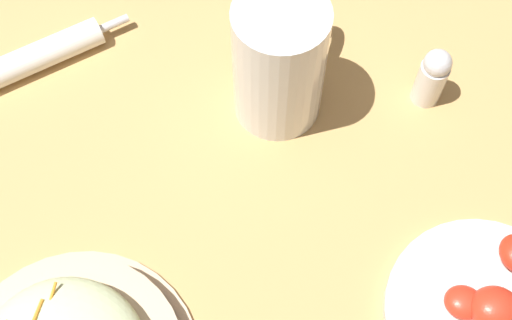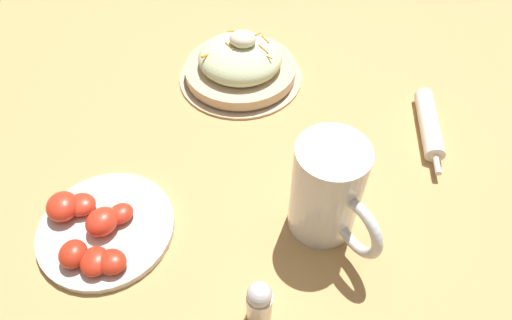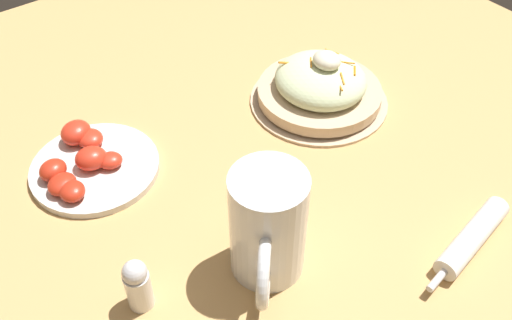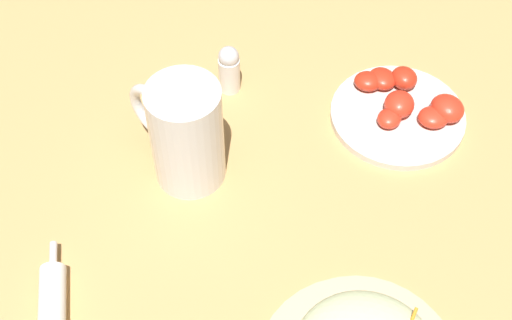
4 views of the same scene
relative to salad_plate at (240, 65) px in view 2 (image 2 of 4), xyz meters
name	(u,v)px [view 2 (image 2 of 4)]	position (x,y,z in m)	size (l,w,h in m)	color
ground_plane	(257,160)	(0.09, -0.19, -0.03)	(1.43, 1.43, 0.00)	tan
salad_plate	(240,65)	(0.00, 0.00, 0.00)	(0.23, 0.23, 0.10)	#D1B28E
beer_mug	(327,195)	(0.21, -0.28, 0.04)	(0.13, 0.12, 0.16)	white
napkin_roll	(429,124)	(0.35, -0.05, -0.02)	(0.06, 0.18, 0.03)	white
tomato_plate	(99,228)	(-0.09, -0.38, -0.02)	(0.19, 0.19, 0.04)	silver
salt_shaker	(259,303)	(0.16, -0.44, 0.01)	(0.03, 0.03, 0.08)	white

